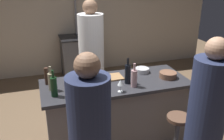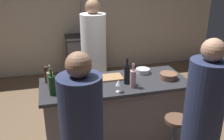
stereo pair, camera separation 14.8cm
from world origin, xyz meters
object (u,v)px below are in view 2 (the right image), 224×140
Objects in this scene: wine_bottle_red at (52,85)px; chef at (94,63)px; wine_glass_by_chef at (69,74)px; wine_bottle_dark at (127,74)px; wine_bottle_rose at (133,78)px; wine_bottle_white at (50,80)px; guest_right at (201,131)px; mixing_bowl_wooden at (168,76)px; mixing_bowl_steel at (143,71)px; wine_glass_near_right_guest at (119,83)px; stove_range at (85,56)px; cutting_board at (110,77)px; pepper_mill at (47,75)px; wine_bottle_green at (68,88)px.

chef is at bearing 57.99° from wine_bottle_red.
wine_bottle_red is (-0.66, -1.05, 0.18)m from chef.
wine_glass_by_chef is (0.20, 0.28, -0.01)m from wine_bottle_red.
wine_bottle_rose is at bearing -71.87° from wine_bottle_dark.
wine_bottle_white is 1.96× the size of wine_glass_by_chef.
wine_bottle_rose is at bearing -2.33° from wine_bottle_red.
chef is 2.00m from guest_right.
mixing_bowl_steel is at bearing 132.40° from mixing_bowl_wooden.
wine_glass_near_right_guest is (-0.59, 0.72, 0.24)m from guest_right.
stove_range is 4.81× the size of mixing_bowl_steel.
wine_glass_near_right_guest is 0.66m from mixing_bowl_steel.
cutting_board is 1.73× the size of mixing_bowl_steel.
pepper_mill is 0.49m from wine_bottle_green.
wine_bottle_dark reaches higher than mixing_bowl_steel.
chef reaches higher than wine_bottle_green.
stove_range is 6.10× the size of wine_glass_near_right_guest.
wine_bottle_rose reaches higher than mixing_bowl_steel.
wine_bottle_red is 0.35m from wine_glass_by_chef.
guest_right reaches higher than mixing_bowl_wooden.
stove_range is 2.66m from mixing_bowl_wooden.
wine_bottle_dark is (-0.43, 0.92, 0.26)m from guest_right.
cutting_board is 0.77m from wine_bottle_red.
wine_bottle_red reaches higher than cutting_board.
mixing_bowl_wooden reaches higher than stove_range.
guest_right is 1.67m from wine_bottle_white.
pepper_mill reaches higher than cutting_board.
mixing_bowl_wooden is at bearing 0.51° from wine_bottle_dark.
wine_bottle_white reaches higher than wine_glass_near_right_guest.
chef reaches higher than wine_glass_near_right_guest.
chef is 1.18m from wine_glass_near_right_guest.
wine_bottle_dark reaches higher than wine_glass_by_chef.
cutting_board is 0.77m from pepper_mill.
wine_bottle_dark is (-0.04, 0.11, 0.01)m from wine_bottle_rose.
wine_bottle_green reaches higher than wine_bottle_white.
wine_bottle_white reaches higher than mixing_bowl_wooden.
wine_bottle_dark is 1.47× the size of mixing_bowl_wooden.
guest_right is 1.20m from mixing_bowl_steel.
wine_bottle_green is 0.99× the size of wine_bottle_red.
mixing_bowl_wooden is at bearing 82.83° from guest_right.
mixing_bowl_steel is at bearing 54.26° from wine_bottle_rose.
stove_range is at bearing 77.74° from wine_bottle_green.
wine_bottle_rose is (0.20, -0.32, 0.10)m from cutting_board.
cutting_board is at bearing -173.00° from mixing_bowl_steel.
wine_bottle_green is at bearing -156.10° from mixing_bowl_steel.
stove_range is at bearing 104.96° from mixing_bowl_wooden.
wine_bottle_dark is 1.07× the size of wine_bottle_green.
wine_bottle_red is 2.06× the size of wine_glass_near_right_guest.
mixing_bowl_wooden is at bearing -9.45° from wine_glass_by_chef.
chef is 0.91m from wine_glass_by_chef.
wine_bottle_rose reaches higher than mixing_bowl_wooden.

